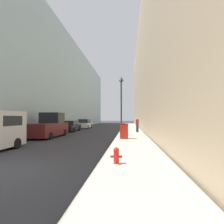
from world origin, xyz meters
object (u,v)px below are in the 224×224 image
(fire_hydrant, at_px, (116,155))
(trash_bin, at_px, (124,131))
(parked_sedan_near, at_px, (71,126))
(pickup_truck, at_px, (49,127))
(lamppost, at_px, (121,97))
(parked_sedan_far, at_px, (85,124))
(pedestrian_on_sidewalk, at_px, (137,125))

(fire_hydrant, height_order, trash_bin, trash_bin)
(fire_hydrant, xyz_separation_m, parked_sedan_near, (-7.45, 16.58, 0.22))
(pickup_truck, distance_m, parked_sedan_near, 6.85)
(pickup_truck, bearing_deg, parked_sedan_near, 91.07)
(fire_hydrant, relative_size, lamppost, 0.10)
(fire_hydrant, relative_size, trash_bin, 0.49)
(fire_hydrant, bearing_deg, parked_sedan_far, 107.20)
(fire_hydrant, height_order, pickup_truck, pickup_truck)
(parked_sedan_far, bearing_deg, pedestrian_on_sidewalk, -44.95)
(parked_sedan_near, relative_size, pedestrian_on_sidewalk, 2.56)
(pickup_truck, bearing_deg, pedestrian_on_sidewalk, 29.15)
(pickup_truck, distance_m, parked_sedan_far, 13.65)
(pickup_truck, xyz_separation_m, parked_sedan_near, (-0.13, 6.84, -0.30))
(fire_hydrant, xyz_separation_m, lamppost, (-0.27, 10.80, 3.50))
(trash_bin, distance_m, parked_sedan_near, 11.49)
(fire_hydrant, bearing_deg, pedestrian_on_sidewalk, 84.14)
(fire_hydrant, height_order, pedestrian_on_sidewalk, pedestrian_on_sidewalk)
(lamppost, xyz_separation_m, pedestrian_on_sidewalk, (1.77, 3.85, -2.94))
(parked_sedan_near, height_order, parked_sedan_far, parked_sedan_far)
(parked_sedan_near, bearing_deg, pickup_truck, -88.93)
(lamppost, relative_size, pickup_truck, 1.10)
(pedestrian_on_sidewalk, bearing_deg, parked_sedan_far, 135.05)
(pickup_truck, distance_m, pedestrian_on_sidewalk, 10.10)
(trash_bin, bearing_deg, parked_sedan_near, 130.97)
(trash_bin, height_order, parked_sedan_far, parked_sedan_far)
(pickup_truck, relative_size, parked_sedan_near, 1.20)
(lamppost, distance_m, pickup_truck, 7.73)
(lamppost, bearing_deg, pedestrian_on_sidewalk, 65.32)
(trash_bin, bearing_deg, lamppost, 96.93)
(pickup_truck, bearing_deg, lamppost, 8.62)
(trash_bin, relative_size, parked_sedan_far, 0.27)
(fire_hydrant, xyz_separation_m, parked_sedan_far, (-7.24, 23.39, 0.28))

